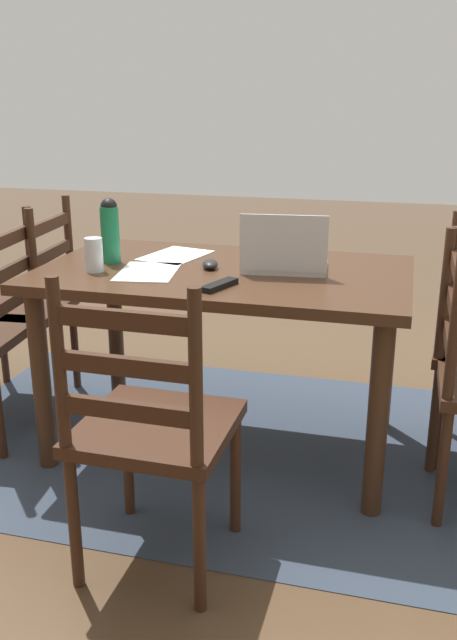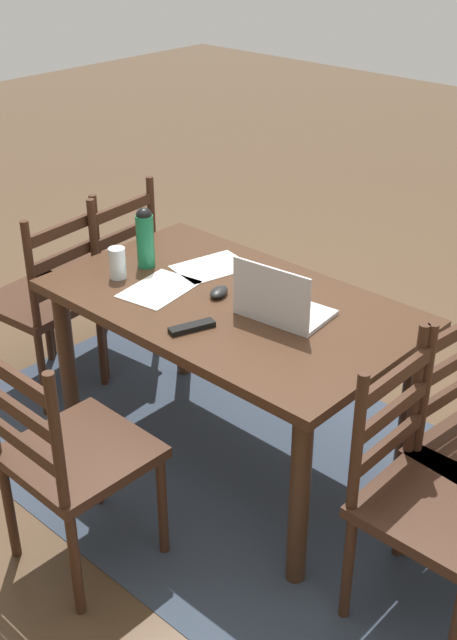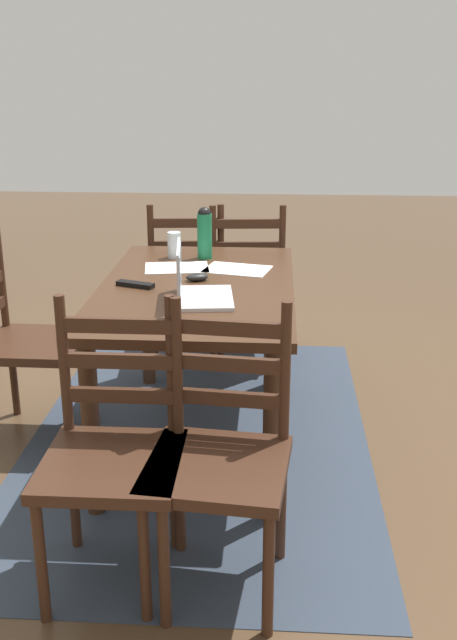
{
  "view_description": "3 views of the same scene",
  "coord_description": "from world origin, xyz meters",
  "px_view_note": "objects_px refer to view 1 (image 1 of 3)",
  "views": [
    {
      "loc": [
        -0.67,
        2.44,
        1.39
      ],
      "look_at": [
        -0.04,
        0.07,
        0.57
      ],
      "focal_mm": 38.23,
      "sensor_mm": 36.0,
      "label": 1
    },
    {
      "loc": [
        -1.82,
        1.98,
        2.14
      ],
      "look_at": [
        -0.03,
        0.04,
        0.69
      ],
      "focal_mm": 44.78,
      "sensor_mm": 36.0,
      "label": 2
    },
    {
      "loc": [
        -3.06,
        -0.34,
        1.65
      ],
      "look_at": [
        0.11,
        -0.13,
        0.55
      ],
      "focal_mm": 41.2,
      "sensor_mm": 36.0,
      "label": 3
    }
  ],
  "objects_px": {
    "dining_table": "(224,295)",
    "water_bottle": "(110,229)",
    "chair_right_near": "(24,308)",
    "drinking_glass": "(94,255)",
    "chair_far_head": "(152,430)",
    "tv_remote": "(220,285)",
    "computer_mouse": "(210,264)",
    "laptop": "(284,257)"
  },
  "relations": [
    {
      "from": "chair_right_near",
      "to": "tv_remote",
      "type": "relative_size",
      "value": 5.59
    },
    {
      "from": "chair_right_near",
      "to": "water_bottle",
      "type": "height_order",
      "value": "water_bottle"
    },
    {
      "from": "dining_table",
      "to": "tv_remote",
      "type": "bearing_deg",
      "value": 102.08
    },
    {
      "from": "drinking_glass",
      "to": "computer_mouse",
      "type": "relative_size",
      "value": 1.28
    },
    {
      "from": "laptop",
      "to": "computer_mouse",
      "type": "bearing_deg",
      "value": 3.65
    },
    {
      "from": "chair_far_head",
      "to": "computer_mouse",
      "type": "relative_size",
      "value": 9.5
    },
    {
      "from": "chair_far_head",
      "to": "water_bottle",
      "type": "height_order",
      "value": "water_bottle"
    },
    {
      "from": "dining_table",
      "to": "tv_remote",
      "type": "xyz_separation_m",
      "value": [
        -0.06,
        0.26,
        0.12
      ]
    },
    {
      "from": "drinking_glass",
      "to": "dining_table",
      "type": "bearing_deg",
      "value": -160.76
    },
    {
      "from": "laptop",
      "to": "water_bottle",
      "type": "xyz_separation_m",
      "value": [
        0.69,
        0.02,
        0.07
      ]
    },
    {
      "from": "dining_table",
      "to": "water_bottle",
      "type": "xyz_separation_m",
      "value": [
        0.46,
        0.01,
        0.24
      ]
    },
    {
      "from": "computer_mouse",
      "to": "chair_far_head",
      "type": "bearing_deg",
      "value": 75.77
    },
    {
      "from": "chair_right_near",
      "to": "water_bottle",
      "type": "xyz_separation_m",
      "value": [
        -0.53,
        0.18,
        0.42
      ]
    },
    {
      "from": "dining_table",
      "to": "chair_far_head",
      "type": "distance_m",
      "value": 0.81
    },
    {
      "from": "computer_mouse",
      "to": "laptop",
      "type": "bearing_deg",
      "value": 165.55
    },
    {
      "from": "chair_right_near",
      "to": "drinking_glass",
      "type": "height_order",
      "value": "chair_right_near"
    },
    {
      "from": "chair_right_near",
      "to": "chair_far_head",
      "type": "relative_size",
      "value": 1.0
    },
    {
      "from": "dining_table",
      "to": "computer_mouse",
      "type": "distance_m",
      "value": 0.13
    },
    {
      "from": "dining_table",
      "to": "chair_far_head",
      "type": "bearing_deg",
      "value": 89.96
    },
    {
      "from": "chair_far_head",
      "to": "tv_remote",
      "type": "height_order",
      "value": "chair_far_head"
    },
    {
      "from": "dining_table",
      "to": "laptop",
      "type": "relative_size",
      "value": 4.11
    },
    {
      "from": "chair_far_head",
      "to": "tv_remote",
      "type": "relative_size",
      "value": 5.59
    },
    {
      "from": "laptop",
      "to": "water_bottle",
      "type": "bearing_deg",
      "value": 1.86
    },
    {
      "from": "dining_table",
      "to": "water_bottle",
      "type": "relative_size",
      "value": 5.52
    },
    {
      "from": "water_bottle",
      "to": "tv_remote",
      "type": "xyz_separation_m",
      "value": [
        -0.52,
        0.25,
        -0.12
      ]
    },
    {
      "from": "dining_table",
      "to": "tv_remote",
      "type": "height_order",
      "value": "tv_remote"
    },
    {
      "from": "chair_right_near",
      "to": "tv_remote",
      "type": "distance_m",
      "value": 1.17
    },
    {
      "from": "laptop",
      "to": "drinking_glass",
      "type": "height_order",
      "value": "laptop"
    },
    {
      "from": "computer_mouse",
      "to": "tv_remote",
      "type": "xyz_separation_m",
      "value": [
        -0.11,
        0.26,
        -0.01
      ]
    },
    {
      "from": "chair_right_near",
      "to": "computer_mouse",
      "type": "relative_size",
      "value": 9.5
    },
    {
      "from": "dining_table",
      "to": "water_bottle",
      "type": "bearing_deg",
      "value": 1.19
    },
    {
      "from": "chair_right_near",
      "to": "drinking_glass",
      "type": "bearing_deg",
      "value": 147.95
    },
    {
      "from": "computer_mouse",
      "to": "drinking_glass",
      "type": "bearing_deg",
      "value": 2.81
    },
    {
      "from": "drinking_glass",
      "to": "computer_mouse",
      "type": "bearing_deg",
      "value": -159.09
    },
    {
      "from": "water_bottle",
      "to": "tv_remote",
      "type": "distance_m",
      "value": 0.59
    },
    {
      "from": "dining_table",
      "to": "tv_remote",
      "type": "relative_size",
      "value": 8.27
    },
    {
      "from": "water_bottle",
      "to": "computer_mouse",
      "type": "height_order",
      "value": "water_bottle"
    },
    {
      "from": "chair_far_head",
      "to": "water_bottle",
      "type": "relative_size",
      "value": 3.73
    },
    {
      "from": "water_bottle",
      "to": "drinking_glass",
      "type": "xyz_separation_m",
      "value": [
        0.0,
        0.15,
        -0.07
      ]
    },
    {
      "from": "chair_far_head",
      "to": "laptop",
      "type": "xyz_separation_m",
      "value": [
        -0.23,
        -0.8,
        0.35
      ]
    },
    {
      "from": "chair_far_head",
      "to": "computer_mouse",
      "type": "distance_m",
      "value": 0.84
    },
    {
      "from": "chair_right_near",
      "to": "chair_far_head",
      "type": "distance_m",
      "value": 1.38
    }
  ]
}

